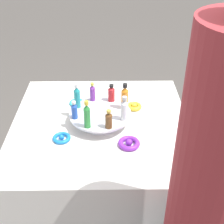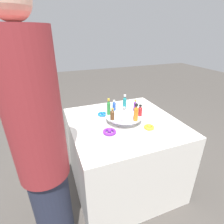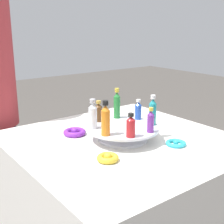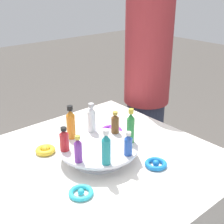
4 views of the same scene
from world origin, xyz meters
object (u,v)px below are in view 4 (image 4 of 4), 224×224
bottle_blue (128,144)px  ribbon_bow_gold (45,150)px  display_stand (99,151)px  bottle_orange (71,123)px  bottle_red (64,140)px  bottle_teal (106,148)px  bottle_green (131,127)px  bottle_clear (92,119)px  bottle_brown (115,123)px  ribbon_bow_purple (111,131)px  person_figure (147,80)px  bottle_purple (78,150)px  ribbon_bow_blue (156,164)px  ribbon_bow_teal (81,193)px

bottle_blue → ribbon_bow_gold: size_ratio=1.14×
display_stand → bottle_orange: bearing=108.9°
bottle_red → bottle_blue: size_ratio=1.02×
bottle_teal → bottle_green: 0.20m
bottle_clear → bottle_orange: (-0.11, 0.01, 0.01)m
display_stand → bottle_brown: 0.16m
bottle_blue → bottle_green: (0.08, 0.07, 0.02)m
bottle_orange → ribbon_bow_gold: (-0.10, 0.06, -0.12)m
bottle_red → bottle_blue: 0.26m
bottle_brown → ribbon_bow_purple: 0.15m
bottle_teal → bottle_clear: bottle_teal is taller
bottle_teal → person_figure: person_figure is taller
bottle_brown → ribbon_bow_gold: (-0.28, 0.15, -0.10)m
bottle_teal → bottle_clear: size_ratio=1.05×
bottle_purple → ribbon_bow_blue: size_ratio=1.21×
bottle_red → bottle_teal: bearing=-71.1°
display_stand → bottle_brown: bottle_brown is taller
ribbon_bow_purple → bottle_brown: bearing=-122.2°
bottle_orange → ribbon_bow_blue: (0.19, -0.33, -0.12)m
ribbon_bow_purple → ribbon_bow_gold: ribbon_bow_purple is taller
bottle_teal → bottle_brown: 0.26m
bottle_teal → ribbon_bow_gold: 0.35m
bottle_blue → ribbon_bow_purple: 0.33m
bottle_green → ribbon_bow_teal: 0.36m
bottle_teal → bottle_green: (0.19, 0.06, 0.00)m
bottle_red → ribbon_bow_blue: bottle_red is taller
bottle_green → ribbon_bow_teal: size_ratio=1.69×
ribbon_bow_gold → ribbon_bow_blue: (0.29, -0.39, -0.00)m
display_stand → ribbon_bow_gold: display_stand is taller
ribbon_bow_purple → ribbon_bow_blue: (-0.05, -0.34, -0.00)m
bottle_teal → bottle_green: bottle_green is taller
display_stand → bottle_green: (0.13, -0.06, 0.09)m
display_stand → ribbon_bow_gold: size_ratio=3.81×
bottle_clear → ribbon_bow_teal: bottle_clear is taller
ribbon_bow_blue → person_figure: person_figure is taller
bottle_red → bottle_teal: (0.06, -0.19, 0.02)m
bottle_blue → bottle_orange: bearing=108.9°
bottle_red → bottle_brown: size_ratio=1.00×
bottle_orange → ribbon_bow_teal: bottle_orange is taller
bottle_orange → ribbon_bow_purple: bearing=3.0°
bottle_orange → ribbon_bow_blue: size_ratio=1.64×
bottle_red → bottle_teal: 0.20m
bottle_green → bottle_brown: bottle_green is taller
bottle_purple → ribbon_bow_purple: bearing=30.2°
bottle_green → ribbon_bow_blue: size_ratio=1.65×
bottle_red → bottle_blue: (0.17, -0.19, -0.00)m
bottle_purple → ribbon_bow_teal: size_ratio=1.23×
bottle_blue → person_figure: bearing=38.4°
bottle_green → display_stand: bearing=153.9°
bottle_brown → ribbon_bow_blue: bearing=-87.0°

